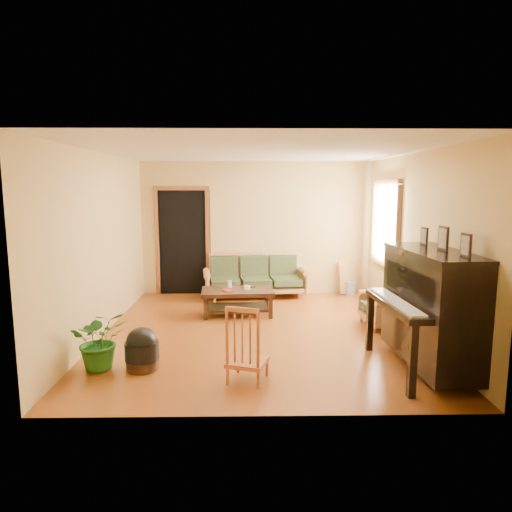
{
  "coord_description": "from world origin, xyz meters",
  "views": [
    {
      "loc": [
        -0.15,
        -6.47,
        2.11
      ],
      "look_at": [
        -0.04,
        0.2,
        1.1
      ],
      "focal_mm": 32.0,
      "sensor_mm": 36.0,
      "label": 1
    }
  ],
  "objects_px": {
    "footstool": "(142,354)",
    "potted_plant": "(100,340)",
    "coffee_table": "(238,302)",
    "armchair": "(384,303)",
    "red_chair": "(248,343)",
    "piano": "(434,311)",
    "sofa": "(256,276)",
    "ceramic_crock": "(350,288)"
  },
  "relations": [
    {
      "from": "footstool",
      "to": "potted_plant",
      "type": "height_order",
      "value": "potted_plant"
    },
    {
      "from": "coffee_table",
      "to": "armchair",
      "type": "relative_size",
      "value": 1.58
    },
    {
      "from": "coffee_table",
      "to": "red_chair",
      "type": "relative_size",
      "value": 1.36
    },
    {
      "from": "armchair",
      "to": "piano",
      "type": "bearing_deg",
      "value": -93.19
    },
    {
      "from": "coffee_table",
      "to": "potted_plant",
      "type": "bearing_deg",
      "value": -124.47
    },
    {
      "from": "potted_plant",
      "to": "piano",
      "type": "bearing_deg",
      "value": -1.33
    },
    {
      "from": "red_chair",
      "to": "potted_plant",
      "type": "distance_m",
      "value": 1.76
    },
    {
      "from": "piano",
      "to": "sofa",
      "type": "bearing_deg",
      "value": 116.18
    },
    {
      "from": "potted_plant",
      "to": "sofa",
      "type": "bearing_deg",
      "value": 61.93
    },
    {
      "from": "piano",
      "to": "red_chair",
      "type": "distance_m",
      "value": 2.18
    },
    {
      "from": "coffee_table",
      "to": "red_chair",
      "type": "height_order",
      "value": "red_chair"
    },
    {
      "from": "coffee_table",
      "to": "ceramic_crock",
      "type": "xyz_separation_m",
      "value": [
        2.2,
        1.42,
        -0.08
      ]
    },
    {
      "from": "coffee_table",
      "to": "potted_plant",
      "type": "xyz_separation_m",
      "value": [
        -1.55,
        -2.25,
        0.14
      ]
    },
    {
      "from": "coffee_table",
      "to": "footstool",
      "type": "relative_size",
      "value": 2.99
    },
    {
      "from": "armchair",
      "to": "piano",
      "type": "xyz_separation_m",
      "value": [
        0.07,
        -1.66,
        0.33
      ]
    },
    {
      "from": "armchair",
      "to": "ceramic_crock",
      "type": "bearing_deg",
      "value": 85.69
    },
    {
      "from": "piano",
      "to": "footstool",
      "type": "xyz_separation_m",
      "value": [
        -3.37,
        0.06,
        -0.51
      ]
    },
    {
      "from": "footstool",
      "to": "red_chair",
      "type": "xyz_separation_m",
      "value": [
        1.23,
        -0.33,
        0.24
      ]
    },
    {
      "from": "armchair",
      "to": "ceramic_crock",
      "type": "height_order",
      "value": "armchair"
    },
    {
      "from": "red_chair",
      "to": "sofa",
      "type": "bearing_deg",
      "value": 105.81
    },
    {
      "from": "piano",
      "to": "potted_plant",
      "type": "xyz_separation_m",
      "value": [
        -3.86,
        0.09,
        -0.35
      ]
    },
    {
      "from": "potted_plant",
      "to": "red_chair",
      "type": "bearing_deg",
      "value": -11.77
    },
    {
      "from": "armchair",
      "to": "potted_plant",
      "type": "relative_size",
      "value": 1.06
    },
    {
      "from": "armchair",
      "to": "sofa",
      "type": "bearing_deg",
      "value": 129.36
    },
    {
      "from": "armchair",
      "to": "coffee_table",
      "type": "bearing_deg",
      "value": 157.53
    },
    {
      "from": "footstool",
      "to": "sofa",
      "type": "bearing_deg",
      "value": 68.65
    },
    {
      "from": "potted_plant",
      "to": "armchair",
      "type": "bearing_deg",
      "value": 22.5
    },
    {
      "from": "coffee_table",
      "to": "footstool",
      "type": "bearing_deg",
      "value": -114.91
    },
    {
      "from": "armchair",
      "to": "potted_plant",
      "type": "bearing_deg",
      "value": -163.08
    },
    {
      "from": "sofa",
      "to": "piano",
      "type": "relative_size",
      "value": 1.22
    },
    {
      "from": "potted_plant",
      "to": "coffee_table",
      "type": "bearing_deg",
      "value": 55.53
    },
    {
      "from": "ceramic_crock",
      "to": "potted_plant",
      "type": "distance_m",
      "value": 5.25
    },
    {
      "from": "coffee_table",
      "to": "footstool",
      "type": "xyz_separation_m",
      "value": [
        -1.06,
        -2.28,
        -0.03
      ]
    },
    {
      "from": "coffee_table",
      "to": "ceramic_crock",
      "type": "distance_m",
      "value": 2.62
    },
    {
      "from": "coffee_table",
      "to": "piano",
      "type": "bearing_deg",
      "value": -45.33
    },
    {
      "from": "sofa",
      "to": "armchair",
      "type": "xyz_separation_m",
      "value": [
        1.93,
        -1.93,
        -0.04
      ]
    },
    {
      "from": "sofa",
      "to": "footstool",
      "type": "distance_m",
      "value": 3.8
    },
    {
      "from": "sofa",
      "to": "armchair",
      "type": "height_order",
      "value": "sofa"
    },
    {
      "from": "piano",
      "to": "footstool",
      "type": "height_order",
      "value": "piano"
    },
    {
      "from": "armchair",
      "to": "red_chair",
      "type": "bearing_deg",
      "value": -142.67
    },
    {
      "from": "armchair",
      "to": "footstool",
      "type": "bearing_deg",
      "value": -159.74
    },
    {
      "from": "footstool",
      "to": "armchair",
      "type": "bearing_deg",
      "value": 25.84
    }
  ]
}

